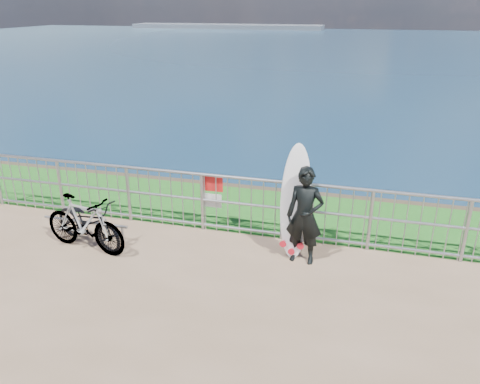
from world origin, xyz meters
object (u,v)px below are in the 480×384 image
(surfboard, at_px, (295,206))
(bicycle_near, at_px, (88,222))
(surfer, at_px, (305,216))
(bicycle_far, at_px, (84,224))

(surfboard, xyz_separation_m, bicycle_near, (-3.53, -0.58, -0.46))
(surfer, relative_size, bicycle_far, 0.98)
(surfer, bearing_deg, bicycle_near, -170.13)
(bicycle_near, bearing_deg, surfboard, -61.06)
(surfboard, bearing_deg, surfer, -44.19)
(surfer, distance_m, bicycle_near, 3.75)
(surfer, xyz_separation_m, surfboard, (-0.18, 0.18, 0.07))
(bicycle_far, bearing_deg, bicycle_near, 27.98)
(surfboard, relative_size, bicycle_far, 1.16)
(bicycle_near, distance_m, bicycle_far, 0.23)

